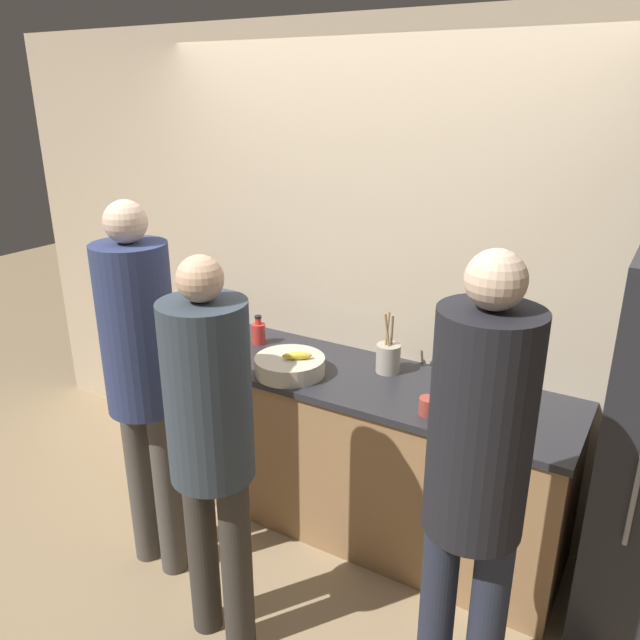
{
  "coord_description": "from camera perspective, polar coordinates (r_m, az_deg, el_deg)",
  "views": [
    {
      "loc": [
        1.4,
        -2.21,
        2.26
      ],
      "look_at": [
        0.0,
        0.15,
        1.24
      ],
      "focal_mm": 35.0,
      "sensor_mm": 36.0,
      "label": 1
    }
  ],
  "objects": [
    {
      "name": "counter",
      "position": [
        3.46,
        1.97,
        -11.25
      ],
      "size": [
        2.4,
        0.69,
        0.89
      ],
      "color": "#9E754C",
      "rests_on": "ground_plane"
    },
    {
      "name": "wall_back",
      "position": [
        3.37,
        4.85,
        3.86
      ],
      "size": [
        5.2,
        0.06,
        2.6
      ],
      "color": "#C6B293",
      "rests_on": "ground_plane"
    },
    {
      "name": "potted_plant",
      "position": [
        3.04,
        12.29,
        -4.02
      ],
      "size": [
        0.16,
        0.16,
        0.25
      ],
      "color": "#3D3D42",
      "rests_on": "counter"
    },
    {
      "name": "person_center",
      "position": [
        2.48,
        -9.96,
        -10.03
      ],
      "size": [
        0.33,
        0.33,
        1.71
      ],
      "color": "#38332D",
      "rests_on": "ground_plane"
    },
    {
      "name": "bottle_red",
      "position": [
        3.57,
        -5.64,
        -1.15
      ],
      "size": [
        0.08,
        0.08,
        0.17
      ],
      "color": "red",
      "rests_on": "counter"
    },
    {
      "name": "ground_plane",
      "position": [
        3.45,
        -1.37,
        -20.4
      ],
      "size": [
        14.0,
        14.0,
        0.0
      ],
      "primitive_type": "plane",
      "color": "#9E8460"
    },
    {
      "name": "cup_red",
      "position": [
        2.85,
        9.87,
        -7.77
      ],
      "size": [
        0.08,
        0.08,
        0.08
      ],
      "color": "#A33D33",
      "rests_on": "counter"
    },
    {
      "name": "person_left",
      "position": [
        2.92,
        -16.03,
        -4.13
      ],
      "size": [
        0.33,
        0.33,
        1.83
      ],
      "color": "#4C4742",
      "rests_on": "ground_plane"
    },
    {
      "name": "fruit_bowl",
      "position": [
        3.19,
        -2.77,
        -4.16
      ],
      "size": [
        0.36,
        0.36,
        0.13
      ],
      "color": "beige",
      "rests_on": "counter"
    },
    {
      "name": "utensil_crock",
      "position": [
        3.21,
        6.25,
        -3.41
      ],
      "size": [
        0.12,
        0.12,
        0.32
      ],
      "color": "#ADA393",
      "rests_on": "counter"
    },
    {
      "name": "person_right",
      "position": [
        2.14,
        14.08,
        -13.47
      ],
      "size": [
        0.33,
        0.33,
        1.83
      ],
      "color": "#232838",
      "rests_on": "ground_plane"
    }
  ]
}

